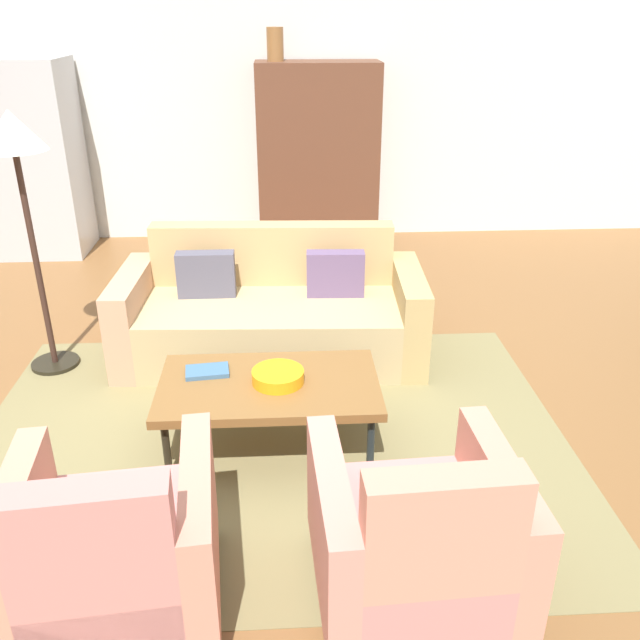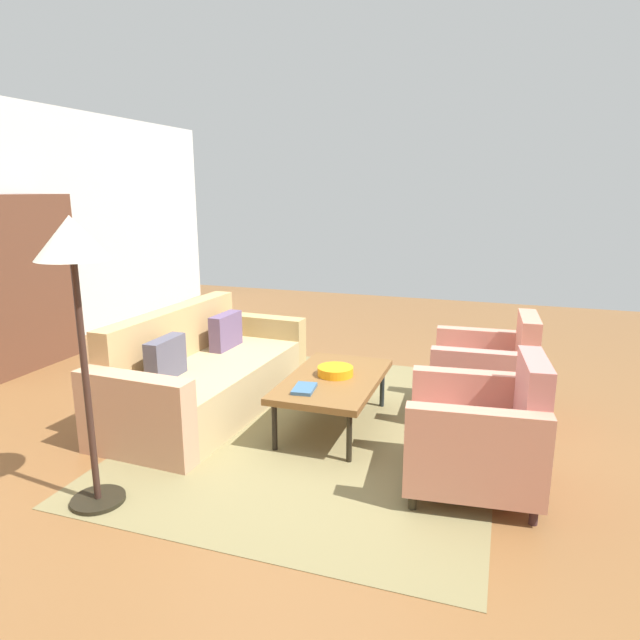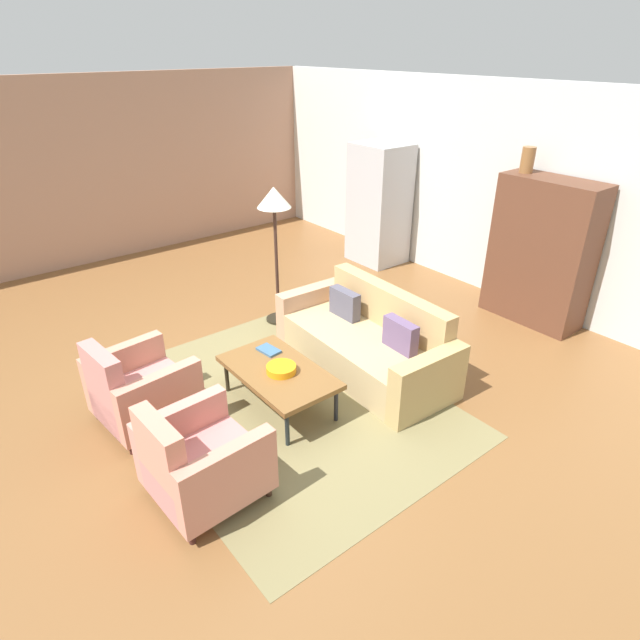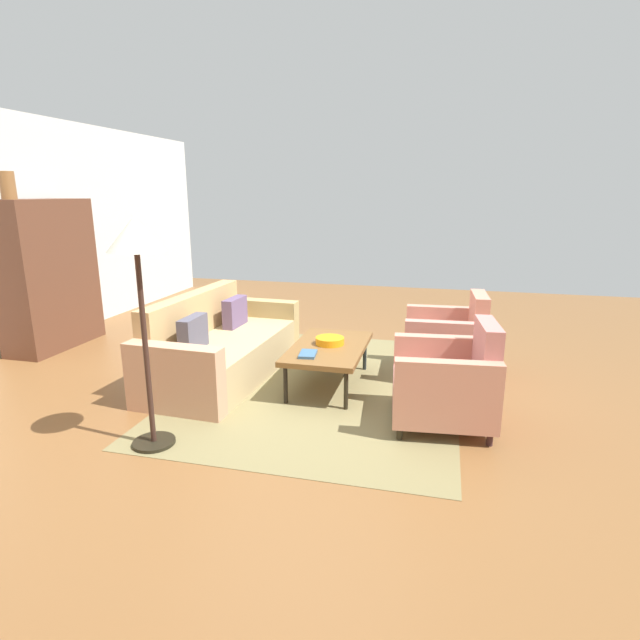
{
  "view_description": "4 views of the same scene",
  "coord_description": "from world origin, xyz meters",
  "px_view_note": "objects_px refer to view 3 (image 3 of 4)",
  "views": [
    {
      "loc": [
        0.38,
        -3.41,
        2.27
      ],
      "look_at": [
        0.57,
        0.07,
        0.63
      ],
      "focal_mm": 37.55,
      "sensor_mm": 36.0,
      "label": 1
    },
    {
      "loc": [
        -3.65,
        -1.46,
        1.86
      ],
      "look_at": [
        0.56,
        -0.04,
        0.8
      ],
      "focal_mm": 31.01,
      "sensor_mm": 36.0,
      "label": 2
    },
    {
      "loc": [
        3.87,
        -2.6,
        3.19
      ],
      "look_at": [
        0.27,
        0.26,
        0.78
      ],
      "focal_mm": 29.87,
      "sensor_mm": 36.0,
      "label": 3
    },
    {
      "loc": [
        -4.3,
        -1.3,
        1.88
      ],
      "look_at": [
        0.43,
        -0.12,
        0.63
      ],
      "focal_mm": 28.07,
      "sensor_mm": 36.0,
      "label": 4
    }
  ],
  "objects_px": {
    "vase_tall": "(528,160)",
    "refrigerator": "(379,204)",
    "armchair_left": "(137,392)",
    "floor_lamp": "(274,210)",
    "coffee_table": "(278,373)",
    "fruit_bowl": "(281,369)",
    "book_stack": "(269,350)",
    "cabinet": "(541,252)",
    "couch": "(369,343)",
    "armchair_right": "(197,463)"
  },
  "relations": [
    {
      "from": "couch",
      "to": "refrigerator",
      "type": "height_order",
      "value": "refrigerator"
    },
    {
      "from": "armchair_left",
      "to": "book_stack",
      "type": "bearing_deg",
      "value": 73.31
    },
    {
      "from": "armchair_right",
      "to": "coffee_table",
      "type": "bearing_deg",
      "value": 114.43
    },
    {
      "from": "book_stack",
      "to": "couch",
      "type": "bearing_deg",
      "value": 71.99
    },
    {
      "from": "armchair_right",
      "to": "fruit_bowl",
      "type": "height_order",
      "value": "armchair_right"
    },
    {
      "from": "book_stack",
      "to": "cabinet",
      "type": "bearing_deg",
      "value": 77.0
    },
    {
      "from": "couch",
      "to": "fruit_bowl",
      "type": "distance_m",
      "value": 1.2
    },
    {
      "from": "armchair_left",
      "to": "couch",
      "type": "bearing_deg",
      "value": 70.08
    },
    {
      "from": "coffee_table",
      "to": "vase_tall",
      "type": "xyz_separation_m",
      "value": [
        0.06,
        3.61,
        1.57
      ]
    },
    {
      "from": "armchair_right",
      "to": "vase_tall",
      "type": "xyz_separation_m",
      "value": [
        -0.54,
        4.78,
        1.61
      ]
    },
    {
      "from": "fruit_bowl",
      "to": "coffee_table",
      "type": "bearing_deg",
      "value": 180.0
    },
    {
      "from": "couch",
      "to": "armchair_right",
      "type": "height_order",
      "value": "armchair_right"
    },
    {
      "from": "fruit_bowl",
      "to": "cabinet",
      "type": "height_order",
      "value": "cabinet"
    },
    {
      "from": "book_stack",
      "to": "refrigerator",
      "type": "xyz_separation_m",
      "value": [
        -1.94,
        3.39,
        0.5
      ]
    },
    {
      "from": "book_stack",
      "to": "armchair_right",
      "type": "bearing_deg",
      "value": -53.61
    },
    {
      "from": "coffee_table",
      "to": "floor_lamp",
      "type": "bearing_deg",
      "value": 145.75
    },
    {
      "from": "couch",
      "to": "book_stack",
      "type": "height_order",
      "value": "couch"
    },
    {
      "from": "book_stack",
      "to": "vase_tall",
      "type": "bearing_deg",
      "value": 83.35
    },
    {
      "from": "cabinet",
      "to": "armchair_left",
      "type": "bearing_deg",
      "value": -102.47
    },
    {
      "from": "armchair_left",
      "to": "book_stack",
      "type": "xyz_separation_m",
      "value": [
        0.25,
        1.28,
        0.08
      ]
    },
    {
      "from": "vase_tall",
      "to": "refrigerator",
      "type": "relative_size",
      "value": 0.16
    },
    {
      "from": "coffee_table",
      "to": "vase_tall",
      "type": "relative_size",
      "value": 4.02
    },
    {
      "from": "armchair_left",
      "to": "refrigerator",
      "type": "bearing_deg",
      "value": 104.18
    },
    {
      "from": "couch",
      "to": "floor_lamp",
      "type": "bearing_deg",
      "value": 8.55
    },
    {
      "from": "vase_tall",
      "to": "floor_lamp",
      "type": "xyz_separation_m",
      "value": [
        -1.57,
        -2.58,
        -0.51
      ]
    },
    {
      "from": "coffee_table",
      "to": "floor_lamp",
      "type": "xyz_separation_m",
      "value": [
        -1.51,
        1.03,
        1.07
      ]
    },
    {
      "from": "book_stack",
      "to": "vase_tall",
      "type": "height_order",
      "value": "vase_tall"
    },
    {
      "from": "armchair_left",
      "to": "vase_tall",
      "type": "relative_size",
      "value": 2.95
    },
    {
      "from": "refrigerator",
      "to": "cabinet",
      "type": "bearing_deg",
      "value": 2.18
    },
    {
      "from": "cabinet",
      "to": "coffee_table",
      "type": "bearing_deg",
      "value": -97.31
    },
    {
      "from": "armchair_right",
      "to": "armchair_left",
      "type": "bearing_deg",
      "value": 177.06
    },
    {
      "from": "fruit_bowl",
      "to": "floor_lamp",
      "type": "height_order",
      "value": "floor_lamp"
    },
    {
      "from": "refrigerator",
      "to": "coffee_table",
      "type": "bearing_deg",
      "value": -56.98
    },
    {
      "from": "couch",
      "to": "floor_lamp",
      "type": "xyz_separation_m",
      "value": [
        -1.51,
        -0.16,
        1.16
      ]
    },
    {
      "from": "fruit_bowl",
      "to": "floor_lamp",
      "type": "relative_size",
      "value": 0.17
    },
    {
      "from": "coffee_table",
      "to": "book_stack",
      "type": "height_order",
      "value": "book_stack"
    },
    {
      "from": "coffee_table",
      "to": "armchair_left",
      "type": "relative_size",
      "value": 1.36
    },
    {
      "from": "book_stack",
      "to": "cabinet",
      "type": "xyz_separation_m",
      "value": [
        0.81,
        3.5,
        0.47
      ]
    },
    {
      "from": "fruit_bowl",
      "to": "floor_lamp",
      "type": "distance_m",
      "value": 2.12
    },
    {
      "from": "couch",
      "to": "armchair_left",
      "type": "distance_m",
      "value": 2.43
    },
    {
      "from": "armchair_left",
      "to": "cabinet",
      "type": "bearing_deg",
      "value": 71.86
    },
    {
      "from": "floor_lamp",
      "to": "armchair_left",
      "type": "bearing_deg",
      "value": -67.34
    },
    {
      "from": "fruit_bowl",
      "to": "refrigerator",
      "type": "height_order",
      "value": "refrigerator"
    },
    {
      "from": "cabinet",
      "to": "armchair_right",
      "type": "bearing_deg",
      "value": -88.33
    },
    {
      "from": "coffee_table",
      "to": "armchair_left",
      "type": "distance_m",
      "value": 1.31
    },
    {
      "from": "armchair_left",
      "to": "floor_lamp",
      "type": "distance_m",
      "value": 2.62
    },
    {
      "from": "armchair_right",
      "to": "book_stack",
      "type": "xyz_separation_m",
      "value": [
        -0.95,
        1.28,
        0.08
      ]
    },
    {
      "from": "armchair_right",
      "to": "vase_tall",
      "type": "bearing_deg",
      "value": 93.51
    },
    {
      "from": "book_stack",
      "to": "cabinet",
      "type": "relative_size",
      "value": 0.14
    },
    {
      "from": "armchair_left",
      "to": "floor_lamp",
      "type": "bearing_deg",
      "value": 106.99
    }
  ]
}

